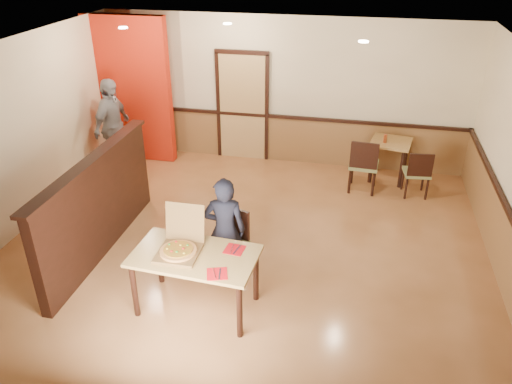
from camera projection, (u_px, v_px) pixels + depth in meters
floor at (241, 258)px, 7.10m from camera, size 7.00×7.00×0.00m
ceiling at (238, 60)px, 5.79m from camera, size 7.00×7.00×0.00m
wall_back at (284, 92)px, 9.47m from camera, size 7.00×0.00×7.00m
wall_left at (1, 147)px, 7.10m from camera, size 0.00×7.00×7.00m
wainscot_back at (282, 139)px, 9.89m from camera, size 7.00×0.04×0.90m
chair_rail_back at (283, 117)px, 9.65m from camera, size 7.00×0.06×0.06m
wainscot_right at (510, 262)px, 6.25m from camera, size 0.04×7.00×0.90m
back_door at (243, 107)px, 9.75m from camera, size 0.90×0.06×2.10m
booth_partition at (98, 205)px, 6.96m from camera, size 0.20×3.10×1.44m
red_accent_panel at (131, 90)px, 9.57m from camera, size 1.60×0.20×2.78m
spot_a at (123, 28)px, 7.78m from camera, size 0.14×0.14×0.02m
spot_b at (227, 24)px, 8.11m from camera, size 0.14×0.14×0.02m
spot_c at (364, 41)px, 6.83m from camera, size 0.14×0.14×0.02m
main_table at (195, 262)px, 5.88m from camera, size 1.51×0.93×0.78m
diner_chair at (230, 241)px, 6.60m from camera, size 0.55×0.55×0.91m
side_chair_left at (364, 164)px, 8.65m from camera, size 0.52×0.52×0.99m
side_chair_right at (418, 172)px, 8.52m from camera, size 0.47×0.47×0.86m
side_table at (390, 150)px, 9.09m from camera, size 0.81×0.81×0.75m
diner at (225, 231)px, 6.36m from camera, size 0.60×0.45×1.48m
passerby at (113, 127)px, 9.22m from camera, size 0.53×1.09×1.80m
pizza_box at (180, 247)px, 5.84m from camera, size 0.48×0.57×0.51m
pizza at (178, 251)px, 5.80m from camera, size 0.49×0.49×0.03m
napkin_near at (217, 274)px, 5.50m from camera, size 0.28×0.28×0.01m
napkin_far at (234, 249)px, 5.91m from camera, size 0.25×0.25×0.01m
condiment at (385, 138)px, 8.92m from camera, size 0.06×0.06×0.15m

